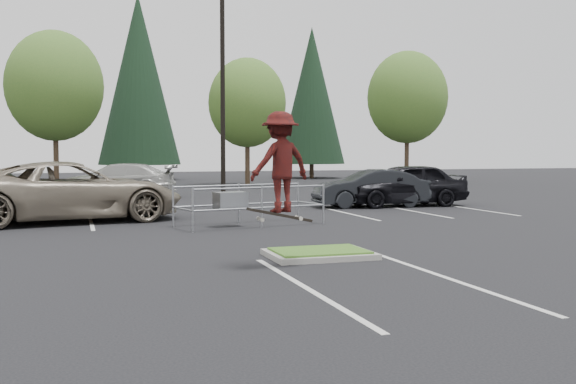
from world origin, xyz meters
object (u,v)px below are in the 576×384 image
object	(u,v)px
skateboarder	(280,163)
car_l_tan	(71,192)
decid_d	(407,100)
conif_b	(139,79)
conif_c	(312,96)
car_far_silver	(118,181)
light_pole	(223,91)
decid_c	(247,106)
car_r_black	(404,184)
cart_corral	(235,200)
car_r_charc	(371,188)
decid_b	(55,89)

from	to	relation	value
skateboarder	car_l_tan	bearing A→B (deg)	-85.05
decid_d	conif_b	bearing A→B (deg)	150.53
conif_c	car_far_silver	xyz separation A→B (m)	(-16.95, -19.40, -6.01)
conif_b	light_pole	bearing A→B (deg)	-88.99
light_pole	decid_c	xyz separation A→B (m)	(5.49, 17.83, 0.69)
skateboarder	car_r_black	distance (m)	15.56
car_l_tan	conif_c	bearing A→B (deg)	-42.21
cart_corral	conif_c	bearing A→B (deg)	53.91
decid_c	car_r_black	size ratio (longest dim) A/B	1.60
car_l_tan	cart_corral	bearing A→B (deg)	-131.99
decid_c	conif_b	xyz separation A→B (m)	(-5.99, 10.67, 2.59)
decid_c	car_r_charc	world-z (taller)	decid_c
decid_d	conif_b	xyz separation A→B (m)	(-17.99, 10.17, 1.94)
light_pole	skateboarder	size ratio (longest dim) A/B	4.68
cart_corral	skateboarder	world-z (taller)	skateboarder
light_pole	car_l_tan	xyz separation A→B (m)	(-5.60, -2.77, -3.59)
cart_corral	car_r_charc	distance (m)	8.64
light_pole	car_r_black	world-z (taller)	light_pole
cart_corral	car_far_silver	world-z (taller)	car_far_silver
conif_b	car_r_charc	world-z (taller)	conif_b
light_pole	conif_c	distance (m)	30.72
light_pole	car_far_silver	distance (m)	9.56
decid_d	car_far_silver	xyz separation A→B (m)	(-20.95, -10.24, -5.08)
skateboarder	car_r_black	xyz separation A→B (m)	(9.20, 12.50, -1.16)
decid_d	car_r_black	world-z (taller)	decid_d
conif_c	car_r_charc	size ratio (longest dim) A/B	2.70
car_r_charc	car_l_tan	bearing A→B (deg)	-73.89
cart_corral	skateboarder	distance (m)	7.43
decid_b	car_r_black	world-z (taller)	decid_b
car_far_silver	car_r_charc	bearing A→B (deg)	63.61
car_r_black	cart_corral	bearing A→B (deg)	-57.21
cart_corral	car_l_tan	xyz separation A→B (m)	(-4.72, 2.95, 0.18)
decid_d	car_r_black	bearing A→B (deg)	-117.95
light_pole	conif_c	world-z (taller)	conif_c
decid_d	skateboarder	distance (m)	36.94
decid_b	car_r_charc	bearing A→B (deg)	-56.69
conif_c	car_r_charc	bearing A→B (deg)	-105.00
light_pole	car_r_charc	distance (m)	7.12
light_pole	conif_c	size ratio (longest dim) A/B	0.81
car_far_silver	decid_c	bearing A→B (deg)	153.32
car_r_charc	car_far_silver	world-z (taller)	car_far_silver
decid_b	conif_c	world-z (taller)	conif_c
decid_c	car_r_charc	bearing A→B (deg)	-88.41
cart_corral	car_r_black	world-z (taller)	car_r_black
light_pole	conif_b	world-z (taller)	conif_b
decid_c	car_r_black	bearing A→B (deg)	-83.75
decid_c	cart_corral	xyz separation A→B (m)	(-6.37, -23.56, -4.47)
decid_c	decid_d	bearing A→B (deg)	2.39
decid_b	cart_corral	distance (m)	25.45
decid_b	car_r_black	size ratio (longest dim) A/B	1.84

